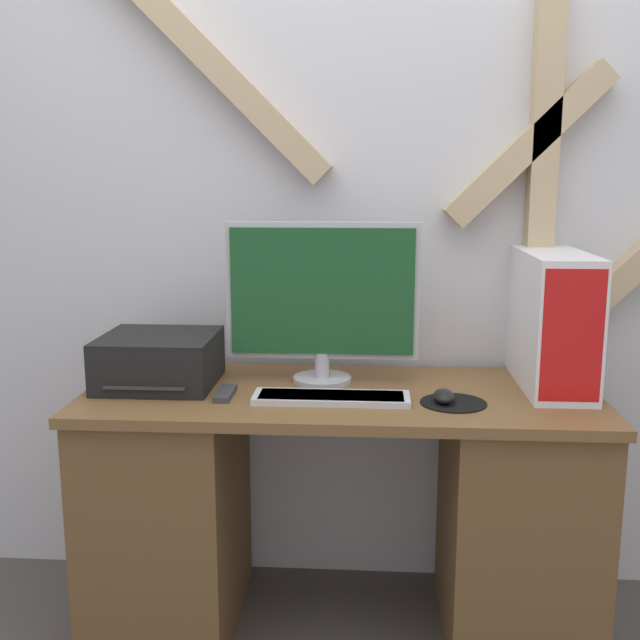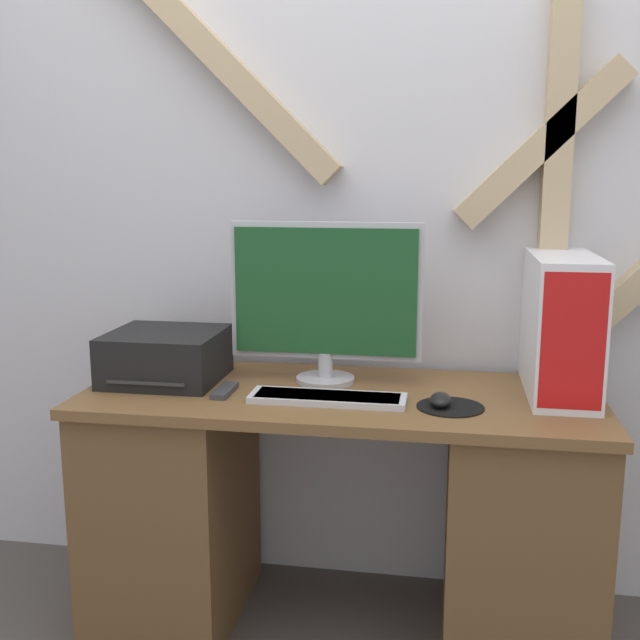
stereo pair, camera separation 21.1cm
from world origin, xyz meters
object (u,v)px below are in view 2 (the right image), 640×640
Objects in this scene: mouse at (441,400)px; remote_control at (225,391)px; computer_tower at (560,324)px; printer at (166,356)px; monitor at (326,297)px; keyboard at (328,398)px.

mouse reaches higher than remote_control.
mouse is 0.42m from computer_tower.
printer reaches higher than mouse.
monitor is 1.32× the size of keyboard.
monitor is 4.02× the size of remote_control.
remote_control is (0.22, -0.11, -0.07)m from printer.
computer_tower is at bearing 10.75° from remote_control.
remote_control is at bearing -169.25° from computer_tower.
remote_control is (-0.93, -0.18, -0.19)m from computer_tower.
mouse is 0.83m from printer.
monitor is 0.67m from computer_tower.
monitor is at bearing -179.33° from computer_tower.
computer_tower is 3.29× the size of remote_control.
computer_tower reaches higher than remote_control.
monitor is 0.40m from remote_control.
computer_tower is (0.32, 0.21, 0.18)m from mouse.
mouse is at bearing -9.39° from printer.
monitor reaches higher than remote_control.
keyboard is 1.30× the size of printer.
remote_control is at bearing 177.28° from mouse.
mouse is 0.67× the size of remote_control.
keyboard is 4.55× the size of mouse.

